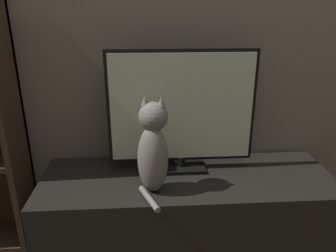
# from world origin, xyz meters

# --- Properties ---
(wall_back) EXTENTS (4.80, 0.05, 2.60)m
(wall_back) POSITION_xyz_m (0.00, 1.22, 1.30)
(wall_back) COLOR #756B5B
(wall_back) RESTS_ON ground_plane
(tv_stand) EXTENTS (1.53, 0.52, 0.45)m
(tv_stand) POSITION_xyz_m (0.00, 0.92, 0.22)
(tv_stand) COLOR black
(tv_stand) RESTS_ON ground_plane
(tv) EXTENTS (0.77, 0.15, 0.65)m
(tv) POSITION_xyz_m (-0.03, 1.01, 0.78)
(tv) COLOR black
(tv) RESTS_ON tv_stand
(cat) EXTENTS (0.17, 0.30, 0.47)m
(cat) POSITION_xyz_m (-0.18, 0.80, 0.67)
(cat) COLOR gray
(cat) RESTS_ON tv_stand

